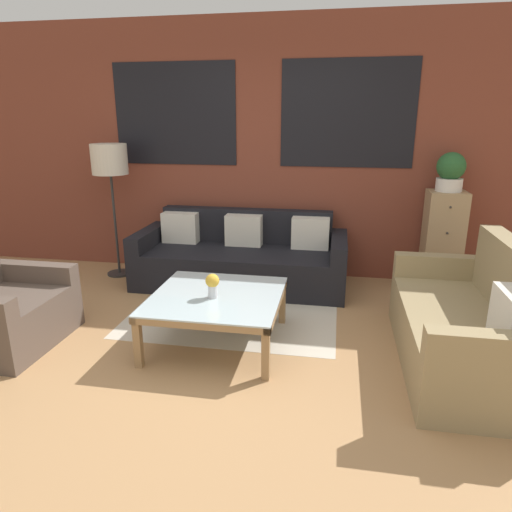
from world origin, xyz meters
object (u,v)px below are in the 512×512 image
Objects in this scene: armchair_corner at (1,311)px; coffee_table at (217,301)px; floor_lamp at (110,164)px; drawer_cabinet at (442,241)px; flower_vase at (212,284)px; potted_plant at (451,171)px; settee_vintage at (468,327)px; couch_dark at (241,259)px.

armchair_corner is 1.74m from coffee_table.
floor_lamp reaches higher than armchair_corner.
armchair_corner is 0.91× the size of coffee_table.
coffee_table is 0.97× the size of drawer_cabinet.
drawer_cabinet is 5.39× the size of flower_vase.
coffee_table is 2.59m from drawer_cabinet.
armchair_corner is at bearing -169.84° from coffee_table.
potted_plant is (2.01, 1.62, 0.88)m from coffee_table.
coffee_table is at bearing -141.02° from potted_plant.
armchair_corner is 4.20m from drawer_cabinet.
coffee_table is at bearing -141.02° from drawer_cabinet.
floor_lamp is at bearing 85.52° from armchair_corner.
settee_vintage is 1.91m from flower_vase.
coffee_table is 2.61× the size of potted_plant.
couch_dark is 2.44× the size of armchair_corner.
potted_plant reaches higher than flower_vase.
settee_vintage is 1.59× the size of drawer_cabinet.
floor_lamp is 3.83× the size of potted_plant.
coffee_table is 2.33m from floor_lamp.
coffee_table is (0.10, -1.40, 0.08)m from couch_dark.
coffee_table is (1.71, 0.31, 0.09)m from armchair_corner.
settee_vintage reaches higher than flower_vase.
potted_plant is at bearing 90.00° from drawer_cabinet.
settee_vintage is (1.98, -1.42, 0.03)m from couch_dark.
couch_dark is 2.13m from drawer_cabinet.
settee_vintage is 1.80× the size of armchair_corner.
armchair_corner is 4.30m from potted_plant.
settee_vintage is 8.55× the size of flower_vase.
armchair_corner is (-3.60, -0.28, -0.03)m from settee_vintage.
floor_lamp is (-3.46, 1.48, 0.97)m from settee_vintage.
drawer_cabinet is 2.63m from flower_vase.
flower_vase is at bearing -178.97° from settee_vintage.
floor_lamp reaches higher than flower_vase.
potted_plant reaches higher than drawer_cabinet.
settee_vintage is at bearing -0.84° from coffee_table.
settee_vintage is at bearing -94.18° from drawer_cabinet.
drawer_cabinet is at bearing 6.23° from couch_dark.
floor_lamp is at bearing 177.82° from couch_dark.
armchair_corner reaches higher than coffee_table.
drawer_cabinet is at bearing 38.98° from coffee_table.
flower_vase is (-2.02, -1.69, 0.01)m from drawer_cabinet.
drawer_cabinet is 2.69× the size of potted_plant.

